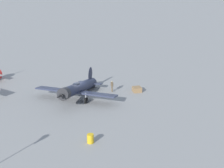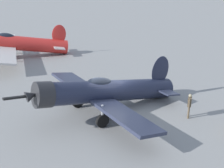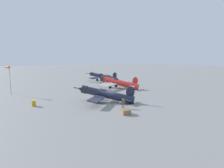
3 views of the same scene
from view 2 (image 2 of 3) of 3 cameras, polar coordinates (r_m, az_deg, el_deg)
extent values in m
plane|color=gray|center=(18.77, 0.00, -5.14)|extent=(400.00, 400.00, 0.00)
cylinder|color=#1E2338|center=(18.23, 0.00, -1.34)|extent=(8.70, 6.24, 2.88)
cylinder|color=#232326|center=(16.15, -13.52, -2.08)|extent=(1.74, 1.84, 1.59)
cone|color=#232326|center=(15.93, -15.74, -2.19)|extent=(0.87, 0.86, 0.69)
cube|color=black|center=(15.90, -16.25, -2.30)|extent=(2.11, 1.96, 0.55)
ellipsoid|color=black|center=(17.51, -2.58, 0.26)|extent=(1.92, 1.60, 0.95)
cube|color=#282D42|center=(17.76, -3.06, -2.63)|extent=(7.20, 9.95, 0.45)
ellipsoid|color=#1E2338|center=(20.28, 9.41, 2.61)|extent=(1.60, 1.08, 2.27)
cube|color=#282D42|center=(20.55, 8.80, -0.65)|extent=(2.76, 3.46, 0.28)
cylinder|color=#999BA0|center=(16.38, -1.99, -5.75)|extent=(0.14, 0.14, 0.99)
cylinder|color=black|center=(16.61, -1.97, -7.28)|extent=(0.78, 0.60, 0.80)
cylinder|color=#999BA0|center=(18.92, -6.90, -2.12)|extent=(0.14, 0.14, 0.99)
cylinder|color=black|center=(19.12, -6.84, -3.48)|extent=(0.78, 0.60, 0.80)
cylinder|color=black|center=(21.27, 10.25, -1.86)|extent=(0.29, 0.24, 0.28)
cylinder|color=red|center=(31.91, -18.22, 7.63)|extent=(10.39, 4.64, 3.04)
ellipsoid|color=black|center=(31.77, -20.25, 8.80)|extent=(1.93, 1.27, 0.93)
cube|color=#BCB7B2|center=(31.98, -20.40, 7.00)|extent=(6.13, 13.49, 0.49)
ellipsoid|color=red|center=(32.04, -10.50, 9.58)|extent=(1.75, 0.67, 2.27)
cube|color=#BCB7B2|center=(32.27, -10.72, 7.43)|extent=(2.10, 3.57, 0.27)
cylinder|color=black|center=(33.82, -21.21, 6.02)|extent=(0.82, 0.44, 0.80)
cylinder|color=black|center=(32.57, -9.19, 6.17)|extent=(0.30, 0.18, 0.28)
cylinder|color=brown|center=(18.41, 14.81, -5.09)|extent=(0.11, 0.11, 0.78)
cylinder|color=brown|center=(18.16, 14.75, -5.45)|extent=(0.11, 0.11, 0.78)
cube|color=brown|center=(18.01, 14.97, -3.37)|extent=(0.33, 0.47, 0.55)
sphere|color=#9B906F|center=(17.86, 15.09, -2.21)|extent=(0.20, 0.20, 0.20)
cylinder|color=brown|center=(18.25, 15.03, -3.00)|extent=(0.08, 0.08, 0.52)
cylinder|color=brown|center=(17.77, 14.92, -3.65)|extent=(0.08, 0.08, 0.52)
camera|label=1|loc=(31.12, -130.93, 2.02)|focal=55.72mm
camera|label=3|loc=(25.29, 100.49, -5.30)|focal=30.43mm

